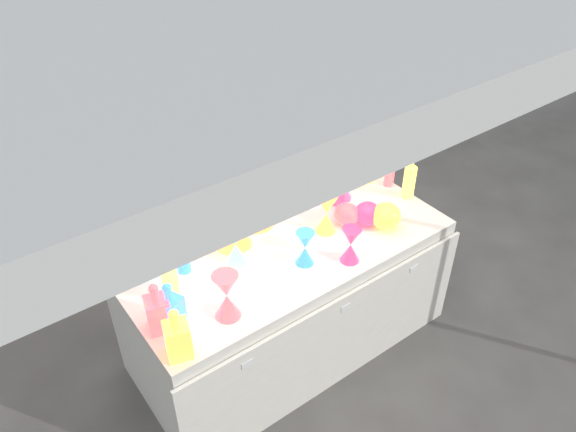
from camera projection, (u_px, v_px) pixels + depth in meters
ground at (288, 339)px, 3.47m from camera, size 80.00×80.00×0.00m
display_table at (289, 297)px, 3.24m from camera, size 1.84×0.83×0.75m
cardboard_box_closed at (85, 188)px, 4.42m from camera, size 0.73×0.63×0.45m
cardboard_box_flat at (162, 167)px, 5.05m from camera, size 0.74×0.66×0.05m
bottle_0 at (109, 254)px, 2.74m from camera, size 0.08×0.08×0.30m
bottle_1 at (148, 243)px, 2.80m from camera, size 0.08×0.08×0.30m
bottle_2 at (209, 216)px, 2.95m from camera, size 0.08×0.08×0.34m
bottle_3 at (206, 210)px, 3.01m from camera, size 0.10×0.10×0.33m
bottle_4 at (168, 269)px, 2.62m from camera, size 0.09×0.09×0.34m
bottle_6 at (192, 229)px, 2.89m from camera, size 0.10×0.10×0.31m
bottle_7 at (182, 248)px, 2.78m from camera, size 0.08×0.08×0.29m
decanter_0 at (177, 333)px, 2.36m from camera, size 0.13×0.13×0.26m
decanter_1 at (157, 307)px, 2.48m from camera, size 0.13×0.13×0.26m
decanter_2 at (170, 305)px, 2.49m from camera, size 0.13×0.13×0.25m
hourglass_0 at (227, 296)px, 2.54m from camera, size 0.15×0.15×0.25m
hourglass_1 at (351, 245)px, 2.87m from camera, size 0.13×0.13×0.20m
hourglass_3 at (235, 244)px, 2.85m from camera, size 0.12×0.12×0.23m
hourglass_4 at (326, 214)px, 3.06m from camera, size 0.14×0.14×0.23m
hourglass_5 at (305, 248)px, 2.86m from camera, size 0.10×0.10×0.20m
globe_0 at (386, 217)px, 3.12m from camera, size 0.20×0.20×0.13m
globe_2 at (346, 215)px, 3.15m from camera, size 0.17×0.17×0.12m
globe_3 at (367, 215)px, 3.15m from camera, size 0.18×0.18×0.12m
lampshade_0 at (232, 225)px, 2.97m from camera, size 0.24×0.24×0.25m
lampshade_1 at (254, 203)px, 3.11m from camera, size 0.29×0.29×0.27m
lampshade_2 at (335, 180)px, 3.32m from camera, size 0.26×0.26×0.24m
lampshade_3 at (362, 161)px, 3.51m from camera, size 0.23×0.23×0.24m
bottle_9 at (390, 166)px, 3.42m from camera, size 0.08×0.08×0.28m
bottle_10 at (342, 190)px, 3.23m from camera, size 0.07×0.07×0.26m
bottle_11 at (410, 174)px, 3.30m from camera, size 0.08×0.08×0.32m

